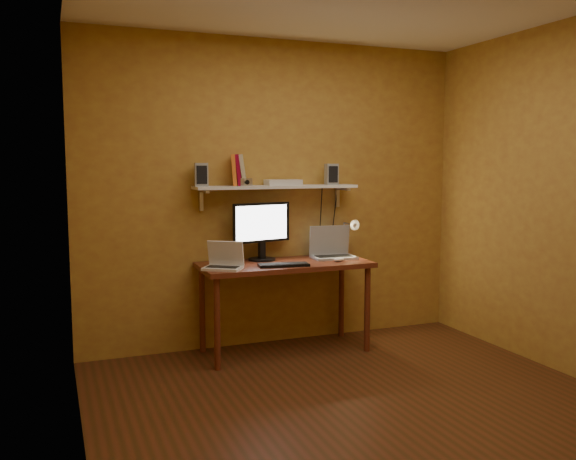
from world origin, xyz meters
name	(u,v)px	position (x,y,z in m)	size (l,w,h in m)	color
room	(367,205)	(0.00, 0.00, 1.30)	(3.44, 3.24, 2.64)	#552815
desk	(285,273)	(-0.05, 1.28, 0.66)	(1.40, 0.60, 0.75)	maroon
wall_shelf	(276,187)	(-0.05, 1.47, 1.36)	(1.40, 0.25, 0.21)	white
monitor	(262,228)	(-0.19, 1.45, 1.02)	(0.53, 0.27, 0.48)	black
laptop	(332,249)	(0.42, 1.38, 0.82)	(0.38, 0.29, 0.27)	#92959A
netbook	(224,261)	(-0.59, 1.17, 0.81)	(0.35, 0.33, 0.21)	silver
keyboard	(284,265)	(-0.12, 1.11, 0.76)	(0.40, 0.13, 0.02)	black
mouse	(339,259)	(0.38, 1.16, 0.77)	(0.10, 0.06, 0.04)	silver
desk_lamp	(350,232)	(0.61, 1.41, 0.96)	(0.09, 0.23, 0.38)	silver
speaker_left	(201,175)	(-0.69, 1.48, 1.47)	(0.10, 0.10, 0.19)	#92959A
speaker_right	(331,174)	(0.45, 1.46, 1.47)	(0.10, 0.10, 0.18)	#92959A
books	(239,170)	(-0.37, 1.49, 1.50)	(0.18, 0.19, 0.26)	orange
shelf_camera	(246,182)	(-0.33, 1.42, 1.41)	(0.11, 0.06, 0.06)	silver
router	(283,182)	(0.01, 1.47, 1.40)	(0.29, 0.19, 0.05)	silver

